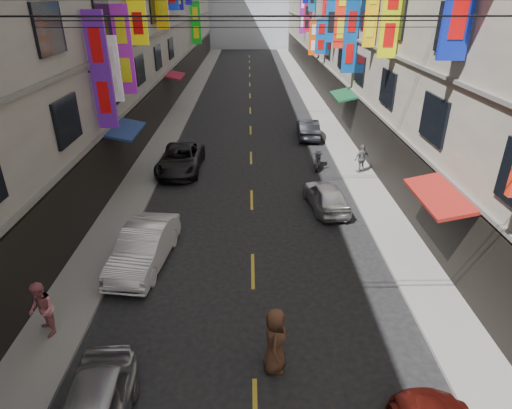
{
  "coord_description": "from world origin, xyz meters",
  "views": [
    {
      "loc": [
        -0.09,
        5.07,
        9.06
      ],
      "look_at": [
        0.05,
        13.97,
        4.67
      ],
      "focal_mm": 30.0,
      "sensor_mm": 36.0,
      "label": 1
    }
  ],
  "objects_px": {
    "pedestrian_lfar": "(42,310)",
    "pedestrian_crossing": "(275,341)",
    "car_left_far": "(181,159)",
    "car_left_mid": "(144,247)",
    "car_right_mid": "(326,196)",
    "scooter_far_right": "(318,161)",
    "car_right_far": "(308,129)",
    "pedestrian_rfar": "(362,159)"
  },
  "relations": [
    {
      "from": "pedestrian_lfar",
      "to": "pedestrian_crossing",
      "type": "height_order",
      "value": "pedestrian_crossing"
    },
    {
      "from": "scooter_far_right",
      "to": "car_right_far",
      "type": "height_order",
      "value": "car_right_far"
    },
    {
      "from": "pedestrian_crossing",
      "to": "car_right_mid",
      "type": "bearing_deg",
      "value": -10.1
    },
    {
      "from": "car_left_mid",
      "to": "car_right_mid",
      "type": "xyz_separation_m",
      "value": [
        7.46,
        4.54,
        -0.1
      ]
    },
    {
      "from": "car_left_mid",
      "to": "pedestrian_crossing",
      "type": "relative_size",
      "value": 2.29
    },
    {
      "from": "car_left_mid",
      "to": "pedestrian_rfar",
      "type": "distance_m",
      "value": 13.37
    },
    {
      "from": "pedestrian_rfar",
      "to": "pedestrian_crossing",
      "type": "bearing_deg",
      "value": 42.08
    },
    {
      "from": "car_right_far",
      "to": "pedestrian_crossing",
      "type": "distance_m",
      "value": 20.92
    },
    {
      "from": "scooter_far_right",
      "to": "car_left_far",
      "type": "height_order",
      "value": "car_left_far"
    },
    {
      "from": "car_left_far",
      "to": "car_left_mid",
      "type": "bearing_deg",
      "value": -88.72
    },
    {
      "from": "car_left_far",
      "to": "car_right_far",
      "type": "xyz_separation_m",
      "value": [
        8.0,
        6.15,
        -0.04
      ]
    },
    {
      "from": "pedestrian_lfar",
      "to": "car_right_far",
      "type": "bearing_deg",
      "value": 117.13
    },
    {
      "from": "car_right_far",
      "to": "scooter_far_right",
      "type": "bearing_deg",
      "value": 90.63
    },
    {
      "from": "pedestrian_rfar",
      "to": "pedestrian_crossing",
      "type": "relative_size",
      "value": 0.83
    },
    {
      "from": "pedestrian_lfar",
      "to": "pedestrian_crossing",
      "type": "distance_m",
      "value": 6.71
    },
    {
      "from": "car_left_mid",
      "to": "pedestrian_crossing",
      "type": "bearing_deg",
      "value": -40.79
    },
    {
      "from": "scooter_far_right",
      "to": "pedestrian_crossing",
      "type": "distance_m",
      "value": 15.17
    },
    {
      "from": "pedestrian_rfar",
      "to": "car_right_far",
      "type": "bearing_deg",
      "value": -98.76
    },
    {
      "from": "scooter_far_right",
      "to": "car_right_mid",
      "type": "xyz_separation_m",
      "value": [
        -0.39,
        -5.22,
        0.19
      ]
    },
    {
      "from": "car_left_far",
      "to": "pedestrian_crossing",
      "type": "bearing_deg",
      "value": -71.32
    },
    {
      "from": "car_left_far",
      "to": "pedestrian_lfar",
      "type": "xyz_separation_m",
      "value": [
        -2.05,
        -13.21,
        0.31
      ]
    },
    {
      "from": "car_right_mid",
      "to": "pedestrian_crossing",
      "type": "xyz_separation_m",
      "value": [
        -2.92,
        -9.57,
        0.34
      ]
    },
    {
      "from": "car_right_mid",
      "to": "car_left_far",
      "type": "bearing_deg",
      "value": -40.93
    },
    {
      "from": "pedestrian_rfar",
      "to": "pedestrian_crossing",
      "type": "height_order",
      "value": "pedestrian_crossing"
    },
    {
      "from": "pedestrian_lfar",
      "to": "pedestrian_rfar",
      "type": "distance_m",
      "value": 17.44
    },
    {
      "from": "car_left_far",
      "to": "car_right_mid",
      "type": "height_order",
      "value": "car_left_far"
    },
    {
      "from": "car_right_far",
      "to": "pedestrian_lfar",
      "type": "relative_size",
      "value": 2.24
    },
    {
      "from": "car_left_mid",
      "to": "pedestrian_lfar",
      "type": "bearing_deg",
      "value": -111.47
    },
    {
      "from": "car_left_far",
      "to": "pedestrian_rfar",
      "type": "xyz_separation_m",
      "value": [
        10.11,
        -0.7,
        0.23
      ]
    },
    {
      "from": "car_right_mid",
      "to": "pedestrian_lfar",
      "type": "xyz_separation_m",
      "value": [
        -9.51,
        -8.29,
        0.36
      ]
    },
    {
      "from": "car_left_mid",
      "to": "car_left_far",
      "type": "bearing_deg",
      "value": 97.15
    },
    {
      "from": "car_left_far",
      "to": "pedestrian_rfar",
      "type": "height_order",
      "value": "pedestrian_rfar"
    },
    {
      "from": "car_left_mid",
      "to": "car_right_far",
      "type": "distance_m",
      "value": 17.53
    },
    {
      "from": "scooter_far_right",
      "to": "pedestrian_crossing",
      "type": "bearing_deg",
      "value": 88.24
    },
    {
      "from": "car_left_mid",
      "to": "car_left_far",
      "type": "distance_m",
      "value": 9.45
    },
    {
      "from": "car_left_mid",
      "to": "car_left_far",
      "type": "xyz_separation_m",
      "value": [
        0.0,
        9.45,
        -0.04
      ]
    },
    {
      "from": "car_right_mid",
      "to": "car_right_far",
      "type": "height_order",
      "value": "car_right_far"
    },
    {
      "from": "scooter_far_right",
      "to": "car_left_mid",
      "type": "relative_size",
      "value": 0.4
    },
    {
      "from": "car_left_mid",
      "to": "car_right_mid",
      "type": "bearing_deg",
      "value": 38.48
    },
    {
      "from": "car_left_mid",
      "to": "car_right_far",
      "type": "xyz_separation_m",
      "value": [
        8.0,
        15.6,
        -0.08
      ]
    },
    {
      "from": "car_left_far",
      "to": "pedestrian_crossing",
      "type": "relative_size",
      "value": 2.57
    },
    {
      "from": "car_left_far",
      "to": "car_right_far",
      "type": "height_order",
      "value": "car_left_far"
    }
  ]
}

